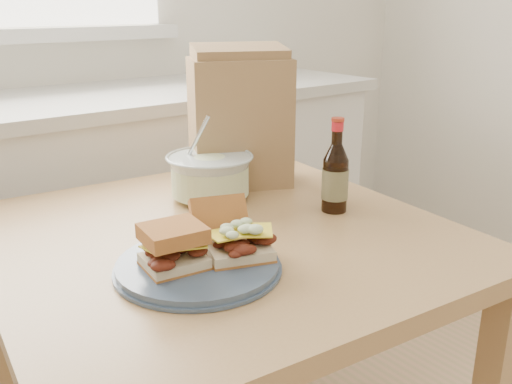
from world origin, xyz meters
TOP-DOWN VIEW (x-y plane):
  - cabinet_run at (-0.00, 1.70)m, footprint 2.50×0.64m
  - dining_table at (0.09, 0.79)m, footprint 1.01×1.01m
  - plate at (-0.05, 0.66)m, footprint 0.29×0.29m
  - sandwich_left at (-0.09, 0.67)m, footprint 0.11×0.11m
  - sandwich_right at (0.03, 0.66)m, footprint 0.14×0.19m
  - coleslaw_bowl at (0.19, 0.98)m, footprint 0.21×0.21m
  - beer_bottle at (0.37, 0.73)m, footprint 0.06×0.06m
  - knife at (0.51, 0.87)m, footprint 0.16×0.14m
  - paper_bag at (0.32, 1.04)m, footprint 0.30×0.25m

SIDE VIEW (x-z plane):
  - cabinet_run at x=0.00m, z-range 0.00..0.94m
  - dining_table at x=0.09m, z-range 0.27..1.04m
  - knife at x=0.51m, z-range 0.77..0.78m
  - plate at x=-0.05m, z-range 0.77..0.79m
  - sandwich_right at x=0.03m, z-range 0.77..0.87m
  - coleslaw_bowl at x=0.19m, z-range 0.72..0.93m
  - sandwich_left at x=-0.09m, z-range 0.79..0.87m
  - beer_bottle at x=0.37m, z-range 0.74..0.96m
  - paper_bag at x=0.32m, z-range 0.77..1.10m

